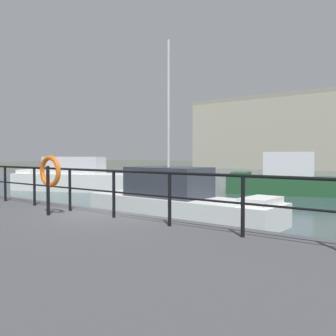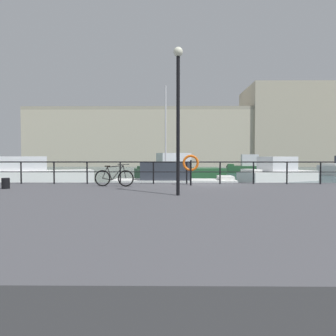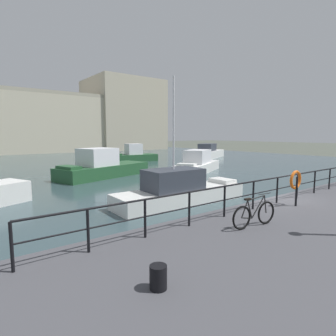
{
  "view_description": "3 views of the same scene",
  "coord_description": "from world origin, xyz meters",
  "px_view_note": "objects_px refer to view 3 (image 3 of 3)",
  "views": [
    {
      "loc": [
        6.87,
        -6.44,
        2.42
      ],
      "look_at": [
        -0.74,
        3.24,
        1.98
      ],
      "focal_mm": 39.24,
      "sensor_mm": 36.0,
      "label": 1
    },
    {
      "loc": [
        -1.46,
        -16.4,
        2.39
      ],
      "look_at": [
        -1.66,
        2.44,
        1.65
      ],
      "focal_mm": 35.22,
      "sensor_mm": 36.0,
      "label": 2
    },
    {
      "loc": [
        -10.98,
        -6.92,
        3.79
      ],
      "look_at": [
        -1.8,
        5.18,
        1.96
      ],
      "focal_mm": 29.75,
      "sensor_mm": 36.0,
      "label": 3
    }
  ],
  "objects_px": {
    "mooring_bollard": "(158,277)",
    "moored_cabin_cruiser": "(198,164)",
    "moored_harbor_tender": "(208,153)",
    "moored_green_narrowboat": "(134,155)",
    "moored_small_launch": "(102,167)",
    "life_ring_stand": "(296,181)",
    "parked_bicycle": "(254,214)",
    "moored_red_daysailer": "(180,190)",
    "harbor_building": "(56,121)"
  },
  "relations": [
    {
      "from": "moored_small_launch",
      "to": "harbor_building",
      "type": "bearing_deg",
      "value": -118.25
    },
    {
      "from": "moored_small_launch",
      "to": "life_ring_stand",
      "type": "xyz_separation_m",
      "value": [
        0.22,
        -17.62,
        1.07
      ]
    },
    {
      "from": "moored_red_daysailer",
      "to": "moored_small_launch",
      "type": "relative_size",
      "value": 0.85
    },
    {
      "from": "life_ring_stand",
      "to": "mooring_bollard",
      "type": "bearing_deg",
      "value": -168.14
    },
    {
      "from": "mooring_bollard",
      "to": "moored_green_narrowboat",
      "type": "bearing_deg",
      "value": 60.42
    },
    {
      "from": "moored_green_narrowboat",
      "to": "moored_small_launch",
      "type": "bearing_deg",
      "value": 54.06
    },
    {
      "from": "parked_bicycle",
      "to": "moored_red_daysailer",
      "type": "bearing_deg",
      "value": 75.1
    },
    {
      "from": "harbor_building",
      "to": "moored_cabin_cruiser",
      "type": "relative_size",
      "value": 8.12
    },
    {
      "from": "moored_red_daysailer",
      "to": "moored_cabin_cruiser",
      "type": "bearing_deg",
      "value": 43.46
    },
    {
      "from": "moored_green_narrowboat",
      "to": "moored_harbor_tender",
      "type": "bearing_deg",
      "value": 173.15
    },
    {
      "from": "harbor_building",
      "to": "life_ring_stand",
      "type": "relative_size",
      "value": 46.36
    },
    {
      "from": "mooring_bollard",
      "to": "harbor_building",
      "type": "bearing_deg",
      "value": 75.89
    },
    {
      "from": "moored_cabin_cruiser",
      "to": "mooring_bollard",
      "type": "distance_m",
      "value": 23.27
    },
    {
      "from": "moored_green_narrowboat",
      "to": "moored_red_daysailer",
      "type": "bearing_deg",
      "value": 70.71
    },
    {
      "from": "moored_small_launch",
      "to": "moored_cabin_cruiser",
      "type": "bearing_deg",
      "value": 145.37
    },
    {
      "from": "parked_bicycle",
      "to": "moored_cabin_cruiser",
      "type": "bearing_deg",
      "value": 58.06
    },
    {
      "from": "moored_cabin_cruiser",
      "to": "mooring_bollard",
      "type": "height_order",
      "value": "moored_cabin_cruiser"
    },
    {
      "from": "moored_small_launch",
      "to": "moored_red_daysailer",
      "type": "bearing_deg",
      "value": 69.46
    },
    {
      "from": "moored_red_daysailer",
      "to": "mooring_bollard",
      "type": "xyz_separation_m",
      "value": [
        -6.85,
        -7.69,
        0.5
      ]
    },
    {
      "from": "moored_red_daysailer",
      "to": "moored_harbor_tender",
      "type": "xyz_separation_m",
      "value": [
        22.46,
        20.12,
        0.1
      ]
    },
    {
      "from": "moored_cabin_cruiser",
      "to": "life_ring_stand",
      "type": "xyz_separation_m",
      "value": [
        -8.77,
        -14.86,
        1.15
      ]
    },
    {
      "from": "moored_cabin_cruiser",
      "to": "mooring_bollard",
      "type": "relative_size",
      "value": 18.12
    },
    {
      "from": "moored_red_daysailer",
      "to": "life_ring_stand",
      "type": "relative_size",
      "value": 5.6
    },
    {
      "from": "harbor_building",
      "to": "mooring_bollard",
      "type": "relative_size",
      "value": 147.19
    },
    {
      "from": "moored_small_launch",
      "to": "mooring_bollard",
      "type": "distance_m",
      "value": 20.63
    },
    {
      "from": "moored_harbor_tender",
      "to": "life_ring_stand",
      "type": "xyz_separation_m",
      "value": [
        -21.64,
        -26.2,
        1.15
      ]
    },
    {
      "from": "mooring_bollard",
      "to": "life_ring_stand",
      "type": "bearing_deg",
      "value": 11.86
    },
    {
      "from": "moored_green_narrowboat",
      "to": "moored_cabin_cruiser",
      "type": "bearing_deg",
      "value": 91.94
    },
    {
      "from": "moored_green_narrowboat",
      "to": "moored_small_launch",
      "type": "distance_m",
      "value": 14.87
    },
    {
      "from": "harbor_building",
      "to": "moored_small_launch",
      "type": "relative_size",
      "value": 7.02
    },
    {
      "from": "moored_cabin_cruiser",
      "to": "harbor_building",
      "type": "bearing_deg",
      "value": -117.09
    },
    {
      "from": "moored_cabin_cruiser",
      "to": "moored_small_launch",
      "type": "xyz_separation_m",
      "value": [
        -8.98,
        2.76,
        0.08
      ]
    },
    {
      "from": "moored_red_daysailer",
      "to": "moored_small_launch",
      "type": "bearing_deg",
      "value": 87.98
    },
    {
      "from": "moored_harbor_tender",
      "to": "moored_green_narrowboat",
      "type": "bearing_deg",
      "value": -39.79
    },
    {
      "from": "harbor_building",
      "to": "moored_small_launch",
      "type": "xyz_separation_m",
      "value": [
        -7.95,
        -42.04,
        -5.8
      ]
    },
    {
      "from": "moored_red_daysailer",
      "to": "moored_green_narrowboat",
      "type": "bearing_deg",
      "value": 66.35
    },
    {
      "from": "life_ring_stand",
      "to": "moored_harbor_tender",
      "type": "bearing_deg",
      "value": 50.45
    },
    {
      "from": "moored_harbor_tender",
      "to": "mooring_bollard",
      "type": "xyz_separation_m",
      "value": [
        -29.31,
        -27.81,
        0.4
      ]
    },
    {
      "from": "mooring_bollard",
      "to": "life_ring_stand",
      "type": "relative_size",
      "value": 0.31
    },
    {
      "from": "life_ring_stand",
      "to": "harbor_building",
      "type": "bearing_deg",
      "value": 82.62
    },
    {
      "from": "harbor_building",
      "to": "parked_bicycle",
      "type": "bearing_deg",
      "value": -100.47
    },
    {
      "from": "moored_red_daysailer",
      "to": "life_ring_stand",
      "type": "height_order",
      "value": "moored_red_daysailer"
    },
    {
      "from": "moored_harbor_tender",
      "to": "mooring_bollard",
      "type": "distance_m",
      "value": 40.41
    },
    {
      "from": "moored_small_launch",
      "to": "parked_bicycle",
      "type": "relative_size",
      "value": 5.23
    },
    {
      "from": "moored_small_launch",
      "to": "parked_bicycle",
      "type": "height_order",
      "value": "moored_small_launch"
    },
    {
      "from": "moored_small_launch",
      "to": "parked_bicycle",
      "type": "xyz_separation_m",
      "value": [
        -3.19,
        -18.2,
        0.49
      ]
    },
    {
      "from": "parked_bicycle",
      "to": "life_ring_stand",
      "type": "bearing_deg",
      "value": 15.91
    },
    {
      "from": "mooring_bollard",
      "to": "life_ring_stand",
      "type": "height_order",
      "value": "life_ring_stand"
    },
    {
      "from": "mooring_bollard",
      "to": "moored_cabin_cruiser",
      "type": "bearing_deg",
      "value": 45.06
    },
    {
      "from": "moored_green_narrowboat",
      "to": "mooring_bollard",
      "type": "distance_m",
      "value": 34.97
    }
  ]
}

